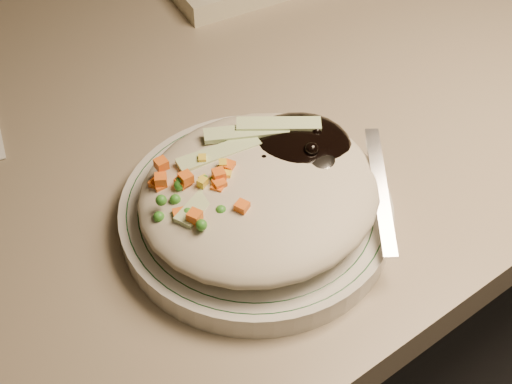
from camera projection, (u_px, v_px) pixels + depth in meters
desk at (193, 211)px, 0.86m from camera, size 1.40×0.70×0.74m
plate at (256, 214)px, 0.57m from camera, size 0.22×0.22×0.02m
plate_rim at (256, 206)px, 0.57m from camera, size 0.21×0.21×0.00m
meal at (261, 185)px, 0.55m from camera, size 0.21×0.19×0.05m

